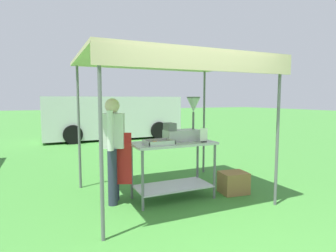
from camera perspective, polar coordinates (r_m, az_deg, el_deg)
ground_plane at (r=9.29m, az=-12.96°, el=-4.47°), size 70.00×70.00×0.00m
stall_canopy at (r=4.46m, az=0.55°, el=12.58°), size 2.79×2.27×2.23m
donut_cart at (r=4.44m, az=1.07°, el=-6.76°), size 1.32×0.64×0.92m
donut_tray at (r=4.14m, az=-1.90°, el=-3.56°), size 0.42×0.31×0.07m
donut_fryer at (r=4.53m, az=3.25°, el=-0.06°), size 0.61×0.28×0.72m
menu_sign at (r=4.41m, az=7.39°, el=-2.12°), size 0.13×0.05×0.22m
vendor at (r=4.30m, az=-11.19°, el=-3.84°), size 0.46×0.52×1.61m
supply_crate at (r=4.94m, az=13.34°, el=-11.27°), size 0.48×0.41×0.36m
van_white at (r=11.55m, az=-11.45°, el=1.90°), size 5.32×2.10×1.69m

